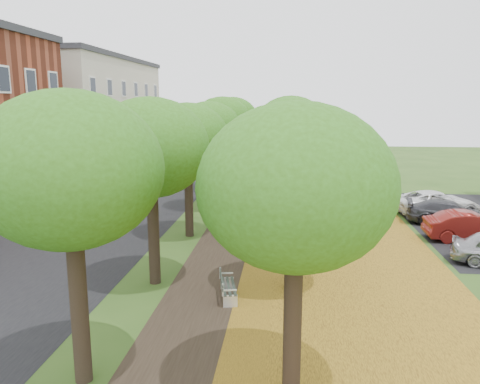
% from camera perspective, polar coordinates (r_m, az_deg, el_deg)
% --- Properties ---
extents(street_asphalt, '(8.00, 70.00, 0.01)m').
position_cam_1_polar(street_asphalt, '(27.15, -15.87, -3.05)').
color(street_asphalt, black).
rests_on(street_asphalt, ground).
extents(footpath, '(3.20, 70.00, 0.01)m').
position_cam_1_polar(footpath, '(25.39, 0.11, -3.58)').
color(footpath, black).
rests_on(footpath, ground).
extents(leaf_verge, '(7.50, 70.00, 0.01)m').
position_cam_1_polar(leaf_verge, '(25.41, 11.43, -3.79)').
color(leaf_verge, '#B08320').
rests_on(leaf_verge, ground).
extents(tree_row_west, '(4.19, 34.19, 6.61)m').
position_cam_1_polar(tree_row_west, '(24.94, -4.96, 7.30)').
color(tree_row_west, black).
rests_on(tree_row_west, ground).
extents(tree_row_east, '(4.19, 34.19, 6.61)m').
position_cam_1_polar(tree_row_east, '(24.51, 6.22, 7.22)').
color(tree_row_east, black).
rests_on(tree_row_east, ground).
extents(building_cream, '(10.30, 20.30, 10.40)m').
position_cam_1_polar(building_cream, '(46.70, -19.07, 8.94)').
color(building_cream, beige).
rests_on(building_cream, ground).
extents(bench, '(0.78, 1.69, 0.77)m').
position_cam_1_polar(bench, '(15.72, -1.60, -11.41)').
color(bench, '#252E28').
rests_on(bench, ground).
extents(car_red, '(4.14, 1.46, 1.36)m').
position_cam_1_polar(car_red, '(24.26, 26.35, -3.80)').
color(car_red, maroon).
rests_on(car_red, ground).
extents(car_grey, '(4.57, 2.52, 1.25)m').
position_cam_1_polar(car_grey, '(26.98, 24.17, -2.33)').
color(car_grey, '#2E2E32').
rests_on(car_grey, ground).
extents(car_white, '(5.26, 3.27, 1.36)m').
position_cam_1_polar(car_white, '(29.09, 22.79, -1.21)').
color(car_white, white).
rests_on(car_white, ground).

